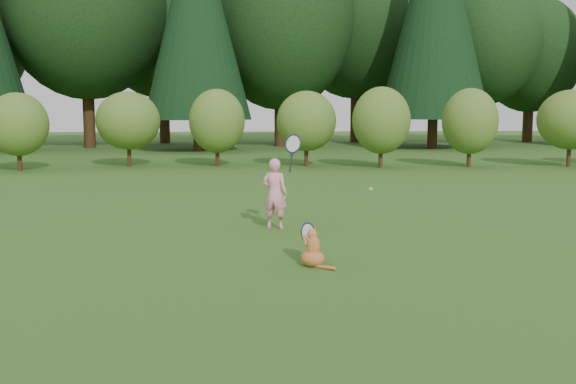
{
  "coord_description": "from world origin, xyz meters",
  "views": [
    {
      "loc": [
        -0.5,
        -8.87,
        1.94
      ],
      "look_at": [
        0.2,
        0.8,
        0.7
      ],
      "focal_mm": 40.0,
      "sensor_mm": 36.0,
      "label": 1
    }
  ],
  "objects": [
    {
      "name": "tennis_ball",
      "position": [
        1.36,
        0.25,
        0.8
      ],
      "size": [
        0.06,
        0.06,
        0.06
      ],
      "color": "#A7DB19",
      "rests_on": "ground"
    },
    {
      "name": "cat",
      "position": [
        0.38,
        -1.04,
        0.25
      ],
      "size": [
        0.48,
        0.7,
        0.65
      ],
      "rotation": [
        0.0,
        0.0,
        0.42
      ],
      "color": "#B86523",
      "rests_on": "ground"
    },
    {
      "name": "ground",
      "position": [
        0.0,
        0.0,
        0.0
      ],
      "size": [
        100.0,
        100.0,
        0.0
      ],
      "primitive_type": "plane",
      "color": "#235417",
      "rests_on": "ground"
    },
    {
      "name": "child",
      "position": [
        0.05,
        1.55,
        0.61
      ],
      "size": [
        0.71,
        0.51,
        1.73
      ],
      "rotation": [
        0.0,
        0.0,
        2.79
      ],
      "color": "pink",
      "rests_on": "ground"
    },
    {
      "name": "shrub_row",
      "position": [
        0.0,
        13.0,
        1.4
      ],
      "size": [
        28.0,
        3.0,
        2.8
      ],
      "primitive_type": null,
      "color": "#546D21",
      "rests_on": "ground"
    }
  ]
}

